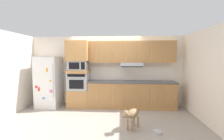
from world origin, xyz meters
TOP-DOWN VIEW (x-y plane):
  - ground_plane at (0.00, 0.00)m, footprint 9.60×9.60m
  - back_kitchen_wall at (0.00, 1.11)m, footprint 6.20×0.12m
  - side_panel_left at (-2.80, 0.00)m, footprint 0.12×7.10m
  - side_panel_right at (2.80, 0.00)m, footprint 0.12×7.10m
  - refrigerator at (-2.00, 0.68)m, footprint 0.76×0.73m
  - oven_base_cabinet at (-0.94, 0.75)m, footprint 0.74×0.62m
  - built_in_oven at (-0.94, 0.75)m, footprint 0.70×0.62m
  - appliance_mid_shelf at (-0.94, 0.75)m, footprint 0.74×0.62m
  - microwave at (-0.94, 0.75)m, footprint 0.64×0.54m
  - appliance_upper_cabinet at (-0.94, 0.75)m, footprint 0.74×0.62m
  - lower_cabinet_run at (0.91, 0.75)m, footprint 2.96×0.63m
  - countertop_slab at (0.91, 0.75)m, footprint 3.00×0.64m
  - backsplash_panel at (0.91, 1.04)m, footprint 3.00×0.02m
  - upper_cabinet_with_hood at (0.91, 0.87)m, footprint 2.96×0.48m
  - screwdriver at (1.91, 0.76)m, footprint 0.16×0.15m
  - dog at (0.82, -0.89)m, footprint 0.48×0.62m
  - dog_food_bowl at (1.40, -1.04)m, footprint 0.20×0.20m

SIDE VIEW (x-z plane):
  - ground_plane at x=0.00m, z-range 0.00..0.00m
  - dog_food_bowl at x=1.40m, z-range 0.00..0.06m
  - oven_base_cabinet at x=-0.94m, z-range 0.00..0.60m
  - dog at x=0.82m, z-range 0.10..0.64m
  - lower_cabinet_run at x=0.91m, z-range 0.00..0.88m
  - refrigerator at x=-2.00m, z-range 0.00..1.76m
  - countertop_slab at x=0.91m, z-range 0.88..0.92m
  - built_in_oven at x=-0.94m, z-range 0.60..1.20m
  - screwdriver at x=1.91m, z-range 0.92..0.95m
  - backsplash_panel at x=0.91m, z-range 0.92..1.42m
  - back_kitchen_wall at x=0.00m, z-range 0.00..2.50m
  - side_panel_left at x=-2.80m, z-range 0.00..2.50m
  - side_panel_right at x=2.80m, z-range 0.00..2.50m
  - appliance_mid_shelf at x=-0.94m, z-range 1.20..1.30m
  - microwave at x=-0.94m, z-range 1.30..1.62m
  - upper_cabinet_with_hood at x=0.91m, z-range 1.46..2.34m
  - appliance_upper_cabinet at x=-0.94m, z-range 1.62..2.30m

